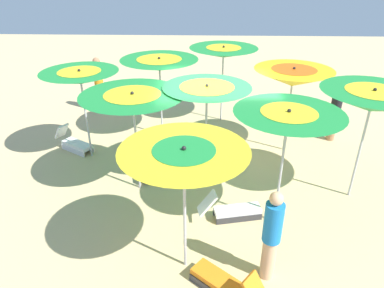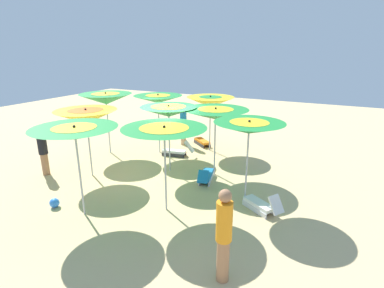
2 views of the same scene
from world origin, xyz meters
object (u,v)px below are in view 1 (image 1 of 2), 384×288
beach_umbrella_4 (207,94)px  beach_umbrella_7 (288,120)px  lounger_2 (232,210)px  beach_umbrella_5 (133,102)px  lounger_0 (225,283)px  beachgoer_0 (335,113)px  beach_umbrella_1 (159,65)px  beach_umbrella_6 (372,101)px  lounger_3 (144,165)px  beach_umbrella_3 (293,77)px  beach_umbrella_2 (80,78)px  beach_ball (251,115)px  beachgoer_1 (272,235)px  beachgoer_2 (99,84)px  beach_umbrella_0 (223,52)px  lounger_1 (75,143)px  beach_umbrella_8 (184,162)px

beach_umbrella_4 → beach_umbrella_7: 2.11m
beach_umbrella_4 → lounger_2: size_ratio=1.78×
beach_umbrella_5 → lounger_0: bearing=-57.4°
beachgoer_0 → lounger_0: bearing=-137.3°
beach_umbrella_1 → beach_umbrella_7: 4.81m
beach_umbrella_6 → lounger_3: 5.31m
beach_umbrella_3 → beach_umbrella_5: (-3.75, -2.00, 0.05)m
beach_umbrella_3 → lounger_2: size_ratio=1.75×
beach_umbrella_2 → beachgoer_0: beach_umbrella_2 is taller
beach_ball → beach_umbrella_2: bearing=-150.0°
beach_umbrella_6 → lounger_0: size_ratio=2.06×
beachgoer_1 → beachgoer_2: size_ratio=0.91×
lounger_2 → beachgoer_2: 7.09m
beach_umbrella_3 → beach_umbrella_5: beach_umbrella_5 is taller
lounger_0 → beach_umbrella_1: bearing=-35.1°
beach_umbrella_0 → beach_umbrella_1: (-1.84, -1.18, -0.07)m
lounger_0 → beachgoer_1: size_ratio=0.72×
lounger_1 → beach_ball: bearing=56.3°
beach_umbrella_7 → lounger_0: (-1.10, -1.80, -2.06)m
beach_umbrella_4 → lounger_0: beach_umbrella_4 is taller
beachgoer_1 → beach_ball: size_ratio=6.47×
beach_umbrella_5 → lounger_2: (2.10, -1.04, -1.94)m
lounger_2 → lounger_3: bearing=128.8°
beachgoer_0 → beach_umbrella_7: bearing=-137.2°
beach_umbrella_5 → beach_umbrella_6: size_ratio=0.93×
beach_umbrella_0 → lounger_1: (-4.19, -2.24, -2.03)m
beach_umbrella_2 → lounger_3: beach_umbrella_2 is taller
beach_umbrella_7 → beach_umbrella_8: size_ratio=1.05×
lounger_0 → beach_ball: (1.21, 7.04, -0.08)m
beach_ball → beach_umbrella_6: bearing=-67.8°
beach_umbrella_5 → lounger_3: size_ratio=1.76×
beach_umbrella_8 → lounger_1: (-3.31, 4.12, -1.90)m
beach_umbrella_1 → beach_umbrella_3: (3.53, -0.85, -0.07)m
beach_umbrella_2 → beachgoer_1: (4.14, -3.99, -1.30)m
beach_umbrella_8 → beach_ball: size_ratio=8.93×
lounger_2 → beach_umbrella_5: bearing=141.9°
lounger_3 → beach_umbrella_7: bearing=45.1°
beach_umbrella_4 → lounger_2: bearing=-69.3°
beach_umbrella_3 → beachgoer_0: size_ratio=1.45×
lounger_1 → lounger_2: 5.08m
beach_umbrella_5 → beachgoer_1: beach_umbrella_5 is taller
beach_umbrella_0 → beach_umbrella_2: bearing=-144.7°
lounger_0 → beachgoer_1: 1.07m
lounger_0 → beachgoer_1: beachgoer_1 is taller
beach_umbrella_3 → beach_umbrella_4: 2.71m
beach_umbrella_2 → beach_umbrella_7: (4.52, -2.57, 0.07)m
beach_umbrella_8 → beachgoer_2: bearing=115.3°
beach_umbrella_0 → beachgoer_1: (0.52, -6.56, -1.33)m
beach_umbrella_4 → lounger_2: 2.53m
beach_umbrella_1 → beach_ball: 3.72m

